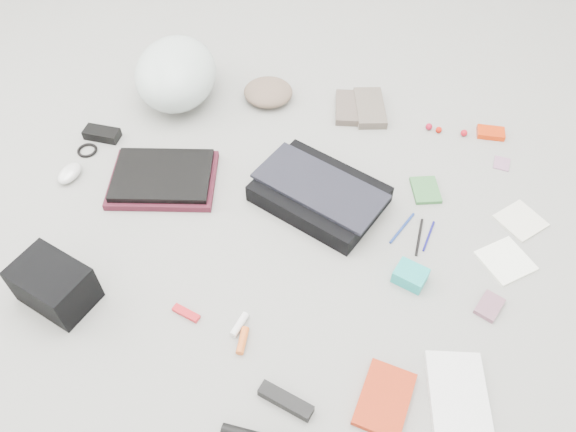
% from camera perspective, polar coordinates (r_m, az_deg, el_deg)
% --- Properties ---
extents(ground_plane, '(4.00, 4.00, 0.00)m').
position_cam_1_polar(ground_plane, '(1.76, 0.00, -1.03)').
color(ground_plane, gray).
extents(messenger_bag, '(0.46, 0.41, 0.06)m').
position_cam_1_polar(messenger_bag, '(1.81, 3.20, 2.24)').
color(messenger_bag, black).
rests_on(messenger_bag, ground_plane).
extents(bag_flap, '(0.45, 0.34, 0.01)m').
position_cam_1_polar(bag_flap, '(1.78, 3.25, 3.05)').
color(bag_flap, black).
rests_on(bag_flap, messenger_bag).
extents(laptop_sleeve, '(0.39, 0.32, 0.02)m').
position_cam_1_polar(laptop_sleeve, '(1.92, -12.54, 3.62)').
color(laptop_sleeve, '#4B1522').
rests_on(laptop_sleeve, ground_plane).
extents(laptop, '(0.36, 0.29, 0.02)m').
position_cam_1_polar(laptop, '(1.91, -12.66, 4.08)').
color(laptop, black).
rests_on(laptop, laptop_sleeve).
extents(bike_helmet, '(0.35, 0.41, 0.22)m').
position_cam_1_polar(bike_helmet, '(2.18, -11.32, 14.00)').
color(bike_helmet, silver).
rests_on(bike_helmet, ground_plane).
extents(beanie, '(0.20, 0.19, 0.07)m').
position_cam_1_polar(beanie, '(2.19, -2.03, 12.47)').
color(beanie, brown).
rests_on(beanie, ground_plane).
extents(mitten_left, '(0.12, 0.19, 0.03)m').
position_cam_1_polar(mitten_left, '(2.16, 6.10, 10.90)').
color(mitten_left, brown).
rests_on(mitten_left, ground_plane).
extents(mitten_right, '(0.15, 0.23, 0.03)m').
position_cam_1_polar(mitten_right, '(2.16, 8.31, 10.82)').
color(mitten_right, '#63584D').
rests_on(mitten_right, ground_plane).
extents(power_brick, '(0.13, 0.06, 0.03)m').
position_cam_1_polar(power_brick, '(2.14, -18.37, 7.92)').
color(power_brick, black).
rests_on(power_brick, ground_plane).
extents(cable_coil, '(0.08, 0.08, 0.01)m').
position_cam_1_polar(cable_coil, '(2.11, -19.73, 6.30)').
color(cable_coil, black).
rests_on(cable_coil, ground_plane).
extents(mouse, '(0.08, 0.11, 0.04)m').
position_cam_1_polar(mouse, '(2.02, -21.31, 4.08)').
color(mouse, silver).
rests_on(mouse, ground_plane).
extents(camera_bag, '(0.24, 0.20, 0.13)m').
position_cam_1_polar(camera_bag, '(1.69, -22.68, -6.45)').
color(camera_bag, black).
rests_on(camera_bag, ground_plane).
extents(multitool, '(0.09, 0.05, 0.01)m').
position_cam_1_polar(multitool, '(1.61, -10.31, -9.68)').
color(multitool, '#B4161D').
rests_on(multitool, ground_plane).
extents(toiletry_tube_white, '(0.04, 0.08, 0.02)m').
position_cam_1_polar(toiletry_tube_white, '(1.57, -4.96, -10.93)').
color(toiletry_tube_white, silver).
rests_on(toiletry_tube_white, ground_plane).
extents(toiletry_tube_orange, '(0.03, 0.08, 0.02)m').
position_cam_1_polar(toiletry_tube_orange, '(1.54, -4.64, -12.50)').
color(toiletry_tube_orange, '#D25B20').
rests_on(toiletry_tube_orange, ground_plane).
extents(u_lock, '(0.15, 0.08, 0.03)m').
position_cam_1_polar(u_lock, '(1.47, -0.23, -18.26)').
color(u_lock, black).
rests_on(u_lock, ground_plane).
extents(book_red, '(0.15, 0.20, 0.02)m').
position_cam_1_polar(book_red, '(1.49, 9.80, -17.85)').
color(book_red, red).
rests_on(book_red, ground_plane).
extents(book_white, '(0.18, 0.23, 0.02)m').
position_cam_1_polar(book_white, '(1.54, 16.84, -16.82)').
color(book_white, silver).
rests_on(book_white, ground_plane).
extents(notepad, '(0.11, 0.13, 0.01)m').
position_cam_1_polar(notepad, '(1.91, 13.80, 2.57)').
color(notepad, '#356D37').
rests_on(notepad, ground_plane).
extents(pen_blue, '(0.07, 0.14, 0.01)m').
position_cam_1_polar(pen_blue, '(1.79, 11.52, -1.20)').
color(pen_blue, navy).
rests_on(pen_blue, ground_plane).
extents(pen_black, '(0.02, 0.15, 0.01)m').
position_cam_1_polar(pen_black, '(1.78, 13.19, -2.09)').
color(pen_black, black).
rests_on(pen_black, ground_plane).
extents(pen_navy, '(0.03, 0.12, 0.01)m').
position_cam_1_polar(pen_navy, '(1.79, 14.10, -1.99)').
color(pen_navy, navy).
rests_on(pen_navy, ground_plane).
extents(accordion_wallet, '(0.11, 0.10, 0.04)m').
position_cam_1_polar(accordion_wallet, '(1.67, 12.33, -5.94)').
color(accordion_wallet, '#1EAAA4').
rests_on(accordion_wallet, ground_plane).
extents(card_deck, '(0.09, 0.10, 0.02)m').
position_cam_1_polar(card_deck, '(1.69, 19.78, -8.62)').
color(card_deck, '#855566').
rests_on(card_deck, ground_plane).
extents(napkin_top, '(0.18, 0.18, 0.01)m').
position_cam_1_polar(napkin_top, '(1.92, 22.56, -0.44)').
color(napkin_top, silver).
rests_on(napkin_top, ground_plane).
extents(napkin_bottom, '(0.19, 0.19, 0.01)m').
position_cam_1_polar(napkin_bottom, '(1.80, 21.24, -4.25)').
color(napkin_bottom, white).
rests_on(napkin_bottom, ground_plane).
extents(lollipop_a, '(0.03, 0.03, 0.02)m').
position_cam_1_polar(lollipop_a, '(2.13, 14.12, 8.80)').
color(lollipop_a, maroon).
rests_on(lollipop_a, ground_plane).
extents(lollipop_b, '(0.02, 0.02, 0.02)m').
position_cam_1_polar(lollipop_b, '(2.13, 15.07, 8.46)').
color(lollipop_b, '#BC1508').
rests_on(lollipop_b, ground_plane).
extents(lollipop_c, '(0.03, 0.03, 0.02)m').
position_cam_1_polar(lollipop_c, '(2.14, 17.45, 8.05)').
color(lollipop_c, '#B10F1B').
rests_on(lollipop_c, ground_plane).
extents(altoids_tin, '(0.10, 0.06, 0.02)m').
position_cam_1_polar(altoids_tin, '(2.17, 19.90, 7.96)').
color(altoids_tin, red).
rests_on(altoids_tin, ground_plane).
extents(stamp_sheet, '(0.06, 0.07, 0.00)m').
position_cam_1_polar(stamp_sheet, '(2.08, 20.89, 5.00)').
color(stamp_sheet, '#A56F93').
rests_on(stamp_sheet, ground_plane).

